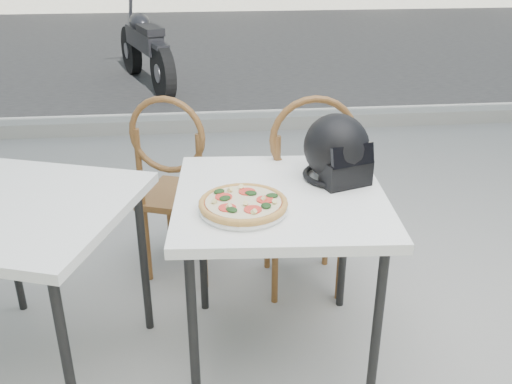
{
  "coord_description": "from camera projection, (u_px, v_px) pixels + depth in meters",
  "views": [
    {
      "loc": [
        -0.84,
        -1.97,
        1.65
      ],
      "look_at": [
        -0.65,
        -0.13,
        0.8
      ],
      "focal_mm": 40.0,
      "sensor_mm": 36.0,
      "label": 1
    }
  ],
  "objects": [
    {
      "name": "cafe_chair_main",
      "position": [
        308.0,
        186.0,
        2.63
      ],
      "size": [
        0.4,
        0.4,
        1.03
      ],
      "rotation": [
        0.0,
        0.0,
        3.13
      ],
      "color": "brown",
      "rests_on": "ground"
    },
    {
      "name": "street_asphalt",
      "position": [
        250.0,
        45.0,
        8.87
      ],
      "size": [
        30.0,
        8.0,
        0.0
      ],
      "primitive_type": "cube",
      "color": "black",
      "rests_on": "ground"
    },
    {
      "name": "cafe_table_side",
      "position": [
        20.0,
        220.0,
        2.1
      ],
      "size": [
        0.99,
        0.99,
        0.74
      ],
      "rotation": [
        0.0,
        0.0,
        -0.32
      ],
      "color": "white",
      "rests_on": "ground"
    },
    {
      "name": "plate",
      "position": [
        243.0,
        209.0,
        2.0
      ],
      "size": [
        0.35,
        0.35,
        0.02
      ],
      "rotation": [
        0.0,
        0.0,
        0.1
      ],
      "color": "white",
      "rests_on": "cafe_table_main"
    },
    {
      "name": "helmet",
      "position": [
        337.0,
        151.0,
        2.22
      ],
      "size": [
        0.33,
        0.33,
        0.26
      ],
      "rotation": [
        0.0,
        0.0,
        0.32
      ],
      "color": "black",
      "rests_on": "cafe_table_main"
    },
    {
      "name": "cafe_chair_side",
      "position": [
        177.0,
        179.0,
        2.77
      ],
      "size": [
        0.48,
        0.48,
        0.99
      ],
      "rotation": [
        0.0,
        0.0,
        2.8
      ],
      "color": "brown",
      "rests_on": "ground"
    },
    {
      "name": "pizza",
      "position": [
        243.0,
        203.0,
        1.99
      ],
      "size": [
        0.36,
        0.36,
        0.04
      ],
      "rotation": [
        0.0,
        0.0,
        -0.17
      ],
      "color": "#C59048",
      "rests_on": "plate"
    },
    {
      "name": "curb",
      "position": [
        291.0,
        119.0,
        5.24
      ],
      "size": [
        30.0,
        0.25,
        0.12
      ],
      "primitive_type": "cube",
      "color": "gray",
      "rests_on": "ground"
    },
    {
      "name": "cafe_table_main",
      "position": [
        280.0,
        210.0,
        2.17
      ],
      "size": [
        0.84,
        0.84,
        0.75
      ],
      "rotation": [
        0.0,
        0.0,
        -0.07
      ],
      "color": "white",
      "rests_on": "ground"
    },
    {
      "name": "motorcycle",
      "position": [
        145.0,
        49.0,
        6.42
      ],
      "size": [
        0.77,
        1.85,
        0.96
      ],
      "rotation": [
        0.0,
        0.0,
        0.34
      ],
      "color": "black",
      "rests_on": "street_asphalt"
    },
    {
      "name": "ground",
      "position": [
        398.0,
        334.0,
        2.55
      ],
      "size": [
        80.0,
        80.0,
        0.0
      ],
      "primitive_type": "plane",
      "color": "gray",
      "rests_on": "ground"
    }
  ]
}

